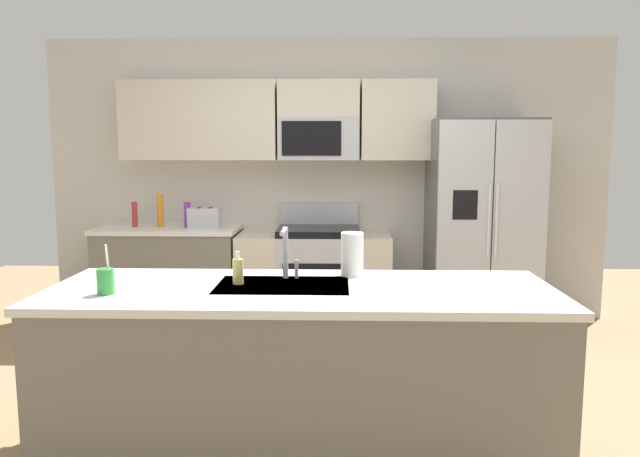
{
  "coord_description": "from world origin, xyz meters",
  "views": [
    {
      "loc": [
        0.1,
        -3.52,
        1.59
      ],
      "look_at": [
        -0.03,
        0.6,
        1.05
      ],
      "focal_mm": 33.68,
      "sensor_mm": 36.0,
      "label": 1
    }
  ],
  "objects_px": {
    "bottle_orange": "(160,211)",
    "paper_towel_roll": "(352,254)",
    "bottle_purple": "(187,215)",
    "drink_cup_green": "(106,281)",
    "toaster": "(205,218)",
    "pepper_mill": "(135,214)",
    "range_oven": "(314,277)",
    "soap_dispenser": "(238,271)",
    "sink_faucet": "(286,248)",
    "refrigerator": "(481,226)"
  },
  "relations": [
    {
      "from": "bottle_orange",
      "to": "paper_towel_roll",
      "type": "height_order",
      "value": "bottle_orange"
    },
    {
      "from": "bottle_purple",
      "to": "drink_cup_green",
      "type": "relative_size",
      "value": 0.92
    },
    {
      "from": "toaster",
      "to": "bottle_orange",
      "type": "relative_size",
      "value": 0.95
    },
    {
      "from": "paper_towel_roll",
      "to": "pepper_mill",
      "type": "bearing_deg",
      "value": 132.98
    },
    {
      "from": "range_oven",
      "to": "paper_towel_roll",
      "type": "relative_size",
      "value": 5.67
    },
    {
      "from": "toaster",
      "to": "bottle_purple",
      "type": "bearing_deg",
      "value": 160.82
    },
    {
      "from": "bottle_orange",
      "to": "soap_dispenser",
      "type": "xyz_separation_m",
      "value": [
        1.09,
        -2.3,
        -0.08
      ]
    },
    {
      "from": "range_oven",
      "to": "bottle_orange",
      "type": "bearing_deg",
      "value": 179.08
    },
    {
      "from": "toaster",
      "to": "bottle_purple",
      "type": "xyz_separation_m",
      "value": [
        -0.17,
        0.06,
        0.02
      ]
    },
    {
      "from": "bottle_purple",
      "to": "soap_dispenser",
      "type": "xyz_separation_m",
      "value": [
        0.84,
        -2.28,
        -0.04
      ]
    },
    {
      "from": "drink_cup_green",
      "to": "toaster",
      "type": "bearing_deg",
      "value": 91.53
    },
    {
      "from": "range_oven",
      "to": "sink_faucet",
      "type": "height_order",
      "value": "sink_faucet"
    },
    {
      "from": "refrigerator",
      "to": "drink_cup_green",
      "type": "distance_m",
      "value": 3.41
    },
    {
      "from": "bottle_orange",
      "to": "drink_cup_green",
      "type": "height_order",
      "value": "bottle_orange"
    },
    {
      "from": "bottle_orange",
      "to": "drink_cup_green",
      "type": "distance_m",
      "value": 2.59
    },
    {
      "from": "refrigerator",
      "to": "bottle_purple",
      "type": "relative_size",
      "value": 8.24
    },
    {
      "from": "range_oven",
      "to": "toaster",
      "type": "distance_m",
      "value": 1.12
    },
    {
      "from": "paper_towel_roll",
      "to": "sink_faucet",
      "type": "bearing_deg",
      "value": -163.72
    },
    {
      "from": "drink_cup_green",
      "to": "soap_dispenser",
      "type": "xyz_separation_m",
      "value": [
        0.6,
        0.24,
        0.0
      ]
    },
    {
      "from": "pepper_mill",
      "to": "paper_towel_roll",
      "type": "xyz_separation_m",
      "value": [
        1.91,
        -2.05,
        0.01
      ]
    },
    {
      "from": "paper_towel_roll",
      "to": "toaster",
      "type": "bearing_deg",
      "value": 122.31
    },
    {
      "from": "refrigerator",
      "to": "paper_towel_roll",
      "type": "distance_m",
      "value": 2.31
    },
    {
      "from": "pepper_mill",
      "to": "drink_cup_green",
      "type": "bearing_deg",
      "value": -74.22
    },
    {
      "from": "refrigerator",
      "to": "soap_dispenser",
      "type": "relative_size",
      "value": 10.88
    },
    {
      "from": "refrigerator",
      "to": "bottle_orange",
      "type": "bearing_deg",
      "value": 178.11
    },
    {
      "from": "toaster",
      "to": "bottle_purple",
      "type": "height_order",
      "value": "bottle_purple"
    },
    {
      "from": "sink_faucet",
      "to": "soap_dispenser",
      "type": "relative_size",
      "value": 1.66
    },
    {
      "from": "toaster",
      "to": "paper_towel_roll",
      "type": "bearing_deg",
      "value": -57.69
    },
    {
      "from": "toaster",
      "to": "drink_cup_green",
      "type": "distance_m",
      "value": 2.47
    },
    {
      "from": "sink_faucet",
      "to": "bottle_purple",
      "type": "bearing_deg",
      "value": 116.45
    },
    {
      "from": "bottle_orange",
      "to": "paper_towel_roll",
      "type": "bearing_deg",
      "value": -50.94
    },
    {
      "from": "range_oven",
      "to": "paper_towel_roll",
      "type": "distance_m",
      "value": 2.15
    },
    {
      "from": "range_oven",
      "to": "paper_towel_roll",
      "type": "height_order",
      "value": "paper_towel_roll"
    },
    {
      "from": "range_oven",
      "to": "bottle_purple",
      "type": "relative_size",
      "value": 6.05
    },
    {
      "from": "toaster",
      "to": "range_oven",
      "type": "bearing_deg",
      "value": 3.09
    },
    {
      "from": "range_oven",
      "to": "soap_dispenser",
      "type": "bearing_deg",
      "value": -97.65
    },
    {
      "from": "bottle_purple",
      "to": "sink_faucet",
      "type": "height_order",
      "value": "sink_faucet"
    },
    {
      "from": "toaster",
      "to": "drink_cup_green",
      "type": "relative_size",
      "value": 1.15
    },
    {
      "from": "bottle_purple",
      "to": "soap_dispenser",
      "type": "height_order",
      "value": "bottle_purple"
    },
    {
      "from": "drink_cup_green",
      "to": "paper_towel_roll",
      "type": "distance_m",
      "value": 1.29
    },
    {
      "from": "soap_dispenser",
      "to": "refrigerator",
      "type": "bearing_deg",
      "value": 51.18
    },
    {
      "from": "soap_dispenser",
      "to": "bottle_purple",
      "type": "bearing_deg",
      "value": 110.1
    },
    {
      "from": "bottle_orange",
      "to": "sink_faucet",
      "type": "relative_size",
      "value": 1.04
    },
    {
      "from": "bottle_orange",
      "to": "drink_cup_green",
      "type": "xyz_separation_m",
      "value": [
        0.48,
        -2.54,
        -0.08
      ]
    },
    {
      "from": "drink_cup_green",
      "to": "pepper_mill",
      "type": "bearing_deg",
      "value": 105.78
    },
    {
      "from": "pepper_mill",
      "to": "bottle_orange",
      "type": "distance_m",
      "value": 0.23
    },
    {
      "from": "range_oven",
      "to": "toaster",
      "type": "bearing_deg",
      "value": -176.91
    },
    {
      "from": "bottle_orange",
      "to": "pepper_mill",
      "type": "bearing_deg",
      "value": -173.71
    },
    {
      "from": "toaster",
      "to": "soap_dispenser",
      "type": "distance_m",
      "value": 2.32
    },
    {
      "from": "drink_cup_green",
      "to": "range_oven",
      "type": "bearing_deg",
      "value": 70.17
    }
  ]
}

